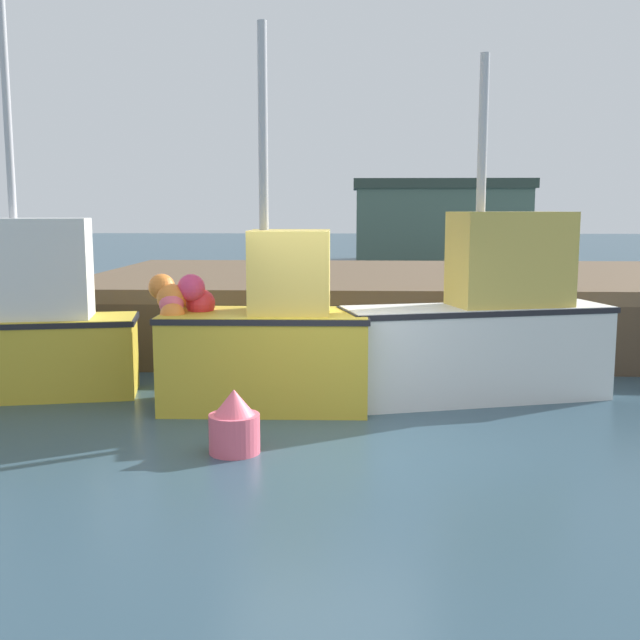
% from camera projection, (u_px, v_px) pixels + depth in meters
% --- Properties ---
extents(ground, '(120.00, 160.00, 0.10)m').
position_uv_depth(ground, '(330.00, 447.00, 9.15)').
color(ground, '#2D4756').
extents(pier, '(13.87, 7.62, 1.42)m').
position_uv_depth(pier, '(424.00, 285.00, 15.97)').
color(pier, brown).
rests_on(pier, ground).
extents(fishing_boat_near_left, '(3.54, 1.78, 5.66)m').
position_uv_depth(fishing_boat_near_left, '(27.00, 333.00, 11.28)').
color(fishing_boat_near_left, gold).
rests_on(fishing_boat_near_left, ground).
extents(fishing_boat_near_right, '(3.09, 1.43, 5.24)m').
position_uv_depth(fishing_boat_near_right, '(265.00, 338.00, 10.67)').
color(fishing_boat_near_right, gold).
rests_on(fishing_boat_near_right, ground).
extents(fishing_boat_mid, '(4.10, 2.06, 4.92)m').
position_uv_depth(fishing_boat_mid, '(485.00, 326.00, 11.12)').
color(fishing_boat_mid, silver).
rests_on(fishing_boat_mid, ground).
extents(warehouse, '(9.27, 5.05, 4.33)m').
position_uv_depth(warehouse, '(440.00, 220.00, 40.95)').
color(warehouse, '#4C6656').
rests_on(warehouse, ground).
extents(mooring_buoy_foreground, '(0.59, 0.59, 0.74)m').
position_uv_depth(mooring_buoy_foreground, '(234.00, 424.00, 8.72)').
color(mooring_buoy_foreground, '#EA5B70').
rests_on(mooring_buoy_foreground, ground).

